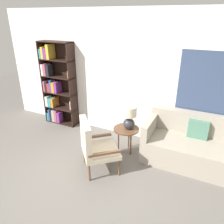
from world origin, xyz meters
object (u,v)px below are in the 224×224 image
(bookshelf, at_px, (56,86))
(couch, at_px, (195,147))
(side_table, at_px, (126,131))
(table_lamp, at_px, (129,116))
(armchair, at_px, (93,144))

(bookshelf, bearing_deg, couch, -4.72)
(side_table, height_order, table_lamp, table_lamp)
(bookshelf, height_order, table_lamp, bookshelf)
(side_table, bearing_deg, armchair, -110.04)
(bookshelf, relative_size, table_lamp, 4.30)
(couch, distance_m, side_table, 1.30)
(armchair, xyz_separation_m, couch, (1.56, 1.01, -0.20))
(bookshelf, distance_m, table_lamp, 2.20)
(couch, height_order, table_lamp, table_lamp)
(armchair, bearing_deg, bookshelf, 144.39)
(armchair, distance_m, side_table, 0.84)
(couch, distance_m, table_lamp, 1.33)
(couch, xyz_separation_m, table_lamp, (-1.23, -0.21, 0.45))
(armchair, relative_size, side_table, 1.86)
(couch, bearing_deg, bookshelf, 175.28)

